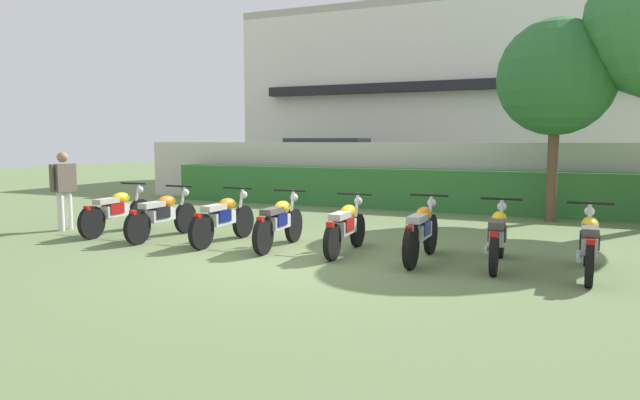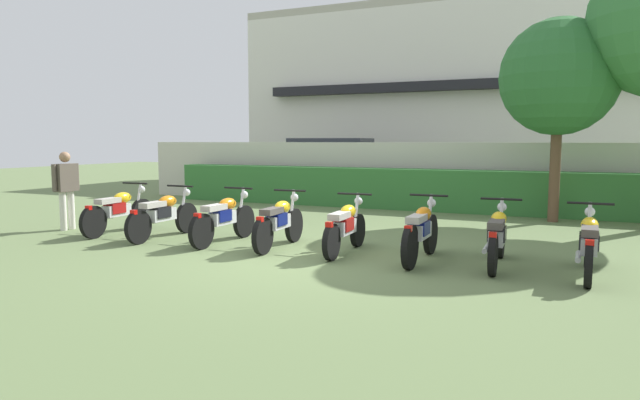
{
  "view_description": "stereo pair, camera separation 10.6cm",
  "coord_description": "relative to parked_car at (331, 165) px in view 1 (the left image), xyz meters",
  "views": [
    {
      "loc": [
        3.76,
        -7.6,
        1.81
      ],
      "look_at": [
        0.0,
        1.01,
        0.81
      ],
      "focal_mm": 31.53,
      "sensor_mm": 36.0,
      "label": 1
    },
    {
      "loc": [
        3.86,
        -7.56,
        1.81
      ],
      "look_at": [
        0.0,
        1.01,
        0.81
      ],
      "focal_mm": 31.53,
      "sensor_mm": 36.0,
      "label": 2
    }
  ],
  "objects": [
    {
      "name": "motorcycle_in_row_0",
      "position": [
        -0.38,
        -10.02,
        -0.49
      ],
      "size": [
        0.6,
        1.96,
        0.97
      ],
      "rotation": [
        0.0,
        0.0,
        1.61
      ],
      "color": "black",
      "rests_on": "ground"
    },
    {
      "name": "motorcycle_in_row_1",
      "position": [
        0.8,
        -10.11,
        -0.49
      ],
      "size": [
        0.6,
        1.93,
        0.96
      ],
      "rotation": [
        0.0,
        0.0,
        1.56
      ],
      "color": "black",
      "rests_on": "ground"
    },
    {
      "name": "building",
      "position": [
        3.82,
        6.21,
        2.71
      ],
      "size": [
        18.59,
        6.5,
        7.3
      ],
      "color": "white",
      "rests_on": "ground"
    },
    {
      "name": "motorcycle_in_row_4",
      "position": [
        4.39,
        -10.02,
        -0.5
      ],
      "size": [
        0.6,
        1.78,
        0.94
      ],
      "rotation": [
        0.0,
        0.0,
        1.6
      ],
      "color": "black",
      "rests_on": "ground"
    },
    {
      "name": "motorcycle_in_row_5",
      "position": [
        5.64,
        -10.11,
        -0.48
      ],
      "size": [
        0.6,
        1.85,
        0.98
      ],
      "rotation": [
        0.0,
        0.0,
        1.56
      ],
      "color": "black",
      "rests_on": "ground"
    },
    {
      "name": "ground",
      "position": [
        3.82,
        -10.76,
        -0.94
      ],
      "size": [
        60.0,
        60.0,
        0.0
      ],
      "primitive_type": "plane",
      "color": "#607547"
    },
    {
      "name": "inspector_person",
      "position": [
        -1.66,
        -10.11,
        -0.01
      ],
      "size": [
        0.22,
        0.65,
        1.59
      ],
      "color": "silver",
      "rests_on": "ground"
    },
    {
      "name": "motorcycle_in_row_7",
      "position": [
        7.92,
        -10.14,
        -0.49
      ],
      "size": [
        0.6,
        1.88,
        0.95
      ],
      "rotation": [
        0.0,
        0.0,
        1.55
      ],
      "color": "black",
      "rests_on": "ground"
    },
    {
      "name": "motorcycle_in_row_3",
      "position": [
        3.2,
        -10.07,
        -0.49
      ],
      "size": [
        0.6,
        1.82,
        0.96
      ],
      "rotation": [
        0.0,
        0.0,
        1.62
      ],
      "color": "black",
      "rests_on": "ground"
    },
    {
      "name": "tree_near_inspector",
      "position": [
        7.32,
        -4.82,
        2.24
      ],
      "size": [
        2.55,
        2.55,
        4.46
      ],
      "color": "brown",
      "rests_on": "ground"
    },
    {
      "name": "motorcycle_in_row_2",
      "position": [
        2.09,
        -10.07,
        -0.49
      ],
      "size": [
        0.6,
        1.9,
        0.96
      ],
      "rotation": [
        0.0,
        0.0,
        1.55
      ],
      "color": "black",
      "rests_on": "ground"
    },
    {
      "name": "hedge_row",
      "position": [
        3.82,
        -3.92,
        -0.4
      ],
      "size": [
        14.13,
        0.7,
        1.07
      ],
      "primitive_type": "cube",
      "color": "#337033",
      "rests_on": "ground"
    },
    {
      "name": "parked_car",
      "position": [
        0.0,
        0.0,
        0.0
      ],
      "size": [
        4.59,
        2.27,
        1.89
      ],
      "rotation": [
        0.0,
        0.0,
        0.05
      ],
      "color": "black",
      "rests_on": "ground"
    },
    {
      "name": "motorcycle_in_row_6",
      "position": [
        6.73,
        -10.0,
        -0.49
      ],
      "size": [
        0.6,
        1.87,
        0.95
      ],
      "rotation": [
        0.0,
        0.0,
        1.61
      ],
      "color": "black",
      "rests_on": "ground"
    },
    {
      "name": "compound_wall",
      "position": [
        3.82,
        -3.22,
        -0.06
      ],
      "size": [
        17.66,
        0.3,
        1.76
      ],
      "primitive_type": "cube",
      "color": "beige",
      "rests_on": "ground"
    }
  ]
}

